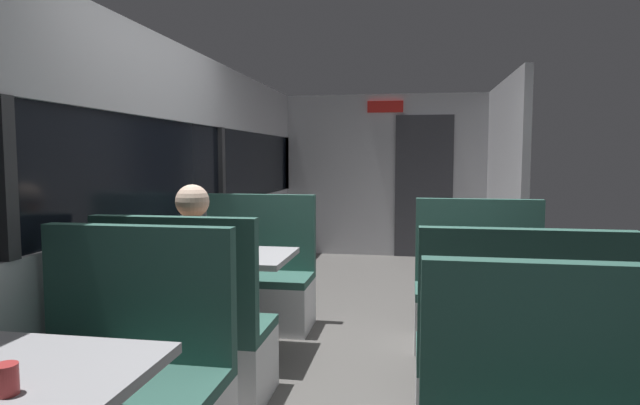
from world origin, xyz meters
TOP-DOWN VIEW (x-y plane):
  - ground_plane at (0.00, 0.00)m, footprint 3.30×9.20m
  - carriage_window_panel_left at (-1.45, 0.00)m, footprint 0.09×8.48m
  - carriage_end_bulkhead at (0.06, 4.19)m, footprint 2.90×0.11m
  - carriage_aisle_panel_right at (1.45, 3.00)m, footprint 0.08×2.40m
  - dining_table_near_window at (-0.89, -2.09)m, footprint 0.90×0.70m
  - bench_near_window_facing_entry at (-0.89, -1.39)m, footprint 0.95×0.50m
  - dining_table_mid_window at (-0.89, 0.03)m, footprint 0.90×0.70m
  - bench_mid_window_facing_end at (-0.89, -0.67)m, footprint 0.95×0.50m
  - bench_mid_window_facing_entry at (-0.89, 0.73)m, footprint 0.95×0.50m
  - dining_table_rear_aisle at (0.89, -0.17)m, footprint 0.90×0.70m
  - bench_rear_aisle_facing_end at (0.89, -0.87)m, footprint 0.95×0.50m
  - bench_rear_aisle_facing_entry at (0.89, 0.53)m, footprint 0.95×0.50m
  - seated_passenger at (-0.89, -0.60)m, footprint 0.47×0.55m
  - coffee_cup_primary at (-0.76, -2.24)m, footprint 0.07×0.07m

SIDE VIEW (x-z plane):
  - ground_plane at x=0.00m, z-range -0.02..0.00m
  - bench_near_window_facing_entry at x=-0.89m, z-range -0.22..0.88m
  - bench_mid_window_facing_end at x=-0.89m, z-range -0.22..0.88m
  - bench_mid_window_facing_entry at x=-0.89m, z-range -0.22..0.88m
  - bench_rear_aisle_facing_end at x=0.89m, z-range -0.22..0.88m
  - bench_rear_aisle_facing_entry at x=0.89m, z-range -0.22..0.88m
  - seated_passenger at x=-0.89m, z-range -0.09..1.17m
  - dining_table_near_window at x=-0.89m, z-range 0.27..1.01m
  - dining_table_mid_window at x=-0.89m, z-range 0.27..1.01m
  - dining_table_rear_aisle at x=0.89m, z-range 0.27..1.01m
  - coffee_cup_primary at x=-0.76m, z-range 0.74..0.83m
  - carriage_window_panel_left at x=-1.45m, z-range -0.04..2.26m
  - carriage_end_bulkhead at x=0.06m, z-range -0.01..2.29m
  - carriage_aisle_panel_right at x=1.45m, z-range 0.00..2.30m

